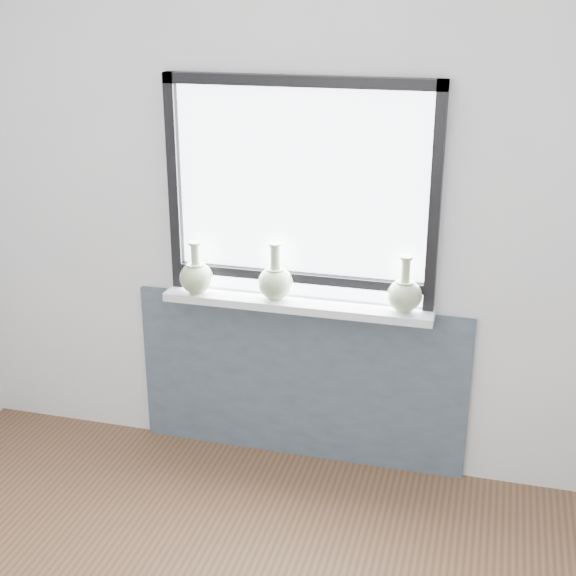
% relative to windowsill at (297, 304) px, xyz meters
% --- Properties ---
extents(back_wall, '(3.60, 0.02, 2.60)m').
position_rel_windowsill_xyz_m(back_wall, '(0.00, 0.10, 0.42)').
color(back_wall, silver).
rests_on(back_wall, ground).
extents(apron_panel, '(1.70, 0.03, 0.86)m').
position_rel_windowsill_xyz_m(apron_panel, '(0.00, 0.07, -0.45)').
color(apron_panel, '#495765').
rests_on(apron_panel, ground).
extents(windowsill, '(1.32, 0.18, 0.04)m').
position_rel_windowsill_xyz_m(windowsill, '(0.00, 0.00, 0.00)').
color(windowsill, silver).
rests_on(windowsill, apron_panel).
extents(window, '(1.30, 0.06, 1.05)m').
position_rel_windowsill_xyz_m(window, '(0.00, 0.06, 0.56)').
color(window, black).
rests_on(window, windowsill).
extents(vase_a, '(0.17, 0.17, 0.26)m').
position_rel_windowsill_xyz_m(vase_a, '(-0.50, -0.03, 0.11)').
color(vase_a, '#9BB088').
rests_on(vase_a, windowsill).
extents(vase_b, '(0.17, 0.17, 0.28)m').
position_rel_windowsill_xyz_m(vase_b, '(-0.11, -0.00, 0.11)').
color(vase_b, '#9BB088').
rests_on(vase_b, windowsill).
extents(vase_c, '(0.16, 0.16, 0.27)m').
position_rel_windowsill_xyz_m(vase_c, '(0.52, -0.00, 0.11)').
color(vase_c, '#9BB088').
rests_on(vase_c, windowsill).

